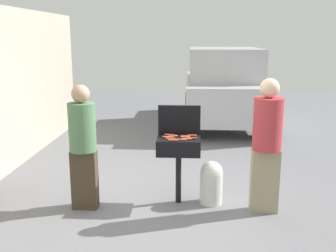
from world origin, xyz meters
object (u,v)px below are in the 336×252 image
object	(u,v)px
hot_dog_2	(182,140)
hot_dog_8	(169,135)
hot_dog_4	(185,137)
parked_minivan	(223,86)
hot_dog_6	(171,139)
bbq_grill	(179,148)
hot_dog_7	(173,140)
hot_dog_5	(173,136)
person_left	(83,143)
hot_dog_11	(192,135)
hot_dog_1	(192,138)
propane_tank	(211,181)
person_right	(267,141)
hot_dog_9	(185,136)
hot_dog_0	(187,139)
hot_dog_12	(170,138)
hot_dog_3	(167,137)
hot_dog_10	(172,135)

from	to	relation	value
hot_dog_2	hot_dog_8	size ratio (longest dim) A/B	1.00
hot_dog_4	parked_minivan	xyz separation A→B (m)	(0.90, 5.28, 0.07)
hot_dog_6	hot_dog_8	distance (m)	0.22
bbq_grill	hot_dog_7	size ratio (longest dim) A/B	7.26
hot_dog_5	person_left	world-z (taller)	person_left
hot_dog_5	hot_dog_11	xyz separation A→B (m)	(0.26, 0.04, 0.00)
hot_dog_1	propane_tank	size ratio (longest dim) A/B	0.21
hot_dog_8	person_right	bearing A→B (deg)	-15.19
hot_dog_4	hot_dog_2	bearing A→B (deg)	-108.67
hot_dog_9	hot_dog_6	bearing A→B (deg)	-140.74
hot_dog_0	hot_dog_5	size ratio (longest dim) A/B	1.00
propane_tank	parked_minivan	bearing A→B (deg)	84.24
hot_dog_11	hot_dog_12	world-z (taller)	same
person_left	bbq_grill	bearing A→B (deg)	18.07
hot_dog_8	hot_dog_6	bearing A→B (deg)	-80.16
bbq_grill	hot_dog_4	size ratio (longest dim) A/B	7.26
hot_dog_3	hot_dog_9	xyz separation A→B (m)	(0.25, 0.06, 0.00)
hot_dog_6	person_right	bearing A→B (deg)	-5.95
bbq_grill	propane_tank	xyz separation A→B (m)	(0.46, -0.00, -0.48)
hot_dog_5	parked_minivan	distance (m)	5.34
hot_dog_3	person_right	distance (m)	1.34
hot_dog_12	hot_dog_8	bearing A→B (deg)	95.29
hot_dog_10	hot_dog_12	distance (m)	0.12
hot_dog_8	person_left	size ratio (longest dim) A/B	0.08
hot_dog_4	hot_dog_12	bearing A→B (deg)	-171.25
hot_dog_1	hot_dog_5	xyz separation A→B (m)	(-0.26, 0.10, 0.00)
hot_dog_0	hot_dog_5	xyz separation A→B (m)	(-0.19, 0.16, 0.00)
hot_dog_1	hot_dog_8	xyz separation A→B (m)	(-0.33, 0.17, 0.00)
bbq_grill	hot_dog_9	size ratio (longest dim) A/B	7.26
hot_dog_4	parked_minivan	size ratio (longest dim) A/B	0.03
hot_dog_3	hot_dog_8	world-z (taller)	same
hot_dog_6	hot_dog_7	world-z (taller)	same
hot_dog_4	hot_dog_3	bearing A→B (deg)	-179.37
hot_dog_7	hot_dog_8	distance (m)	0.30
hot_dog_9	person_left	distance (m)	1.40
hot_dog_1	propane_tank	bearing A→B (deg)	7.45
hot_dog_12	hot_dog_0	bearing A→B (deg)	-15.34
hot_dog_7	person_left	bearing A→B (deg)	-175.07
hot_dog_7	hot_dog_3	bearing A→B (deg)	118.00
hot_dog_1	hot_dog_9	size ratio (longest dim) A/B	1.00
hot_dog_1	propane_tank	distance (m)	0.69
hot_dog_2	bbq_grill	bearing A→B (deg)	108.37
hot_dog_12	person_right	xyz separation A→B (m)	(1.28, -0.20, 0.02)
hot_dog_1	hot_dog_8	bearing A→B (deg)	152.61
bbq_grill	hot_dog_2	distance (m)	0.21
hot_dog_10	hot_dog_7	bearing A→B (deg)	-85.13
person_left	person_right	distance (m)	2.43
parked_minivan	bbq_grill	bearing A→B (deg)	79.30
hot_dog_6	person_right	size ratio (longest dim) A/B	0.07
hot_dog_2	hot_dog_9	distance (m)	0.20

